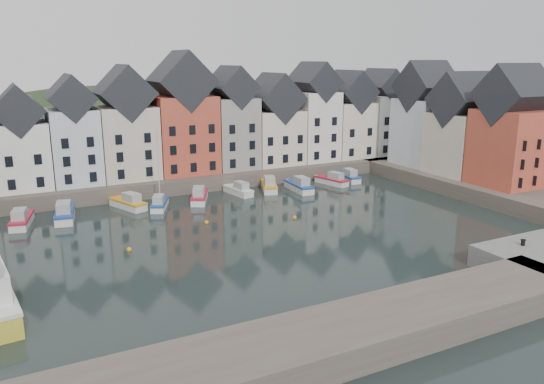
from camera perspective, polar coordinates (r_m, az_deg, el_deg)
ground at (r=56.37m, az=-0.37°, el=-5.05°), size 260.00×260.00×0.00m
far_quay at (r=83.02m, az=-9.77°, el=1.74°), size 90.00×16.00×2.00m
right_quay at (r=81.13m, az=22.60°, el=0.56°), size 14.00×54.00×2.00m
near_wall at (r=33.98m, az=1.41°, el=-16.92°), size 50.00×6.00×2.00m
hillside at (r=112.36m, az=-13.41°, el=-5.21°), size 153.60×70.40×64.00m
far_terrace at (r=80.85m, az=-7.38°, el=7.17°), size 72.37×8.16×17.78m
right_terrace at (r=82.36m, az=19.99°, el=6.59°), size 8.30×24.25×16.36m
mooring_buoys at (r=59.42m, az=-6.16°, el=-3.96°), size 20.50×5.50×0.50m
boat_a at (r=66.88m, az=-25.36°, el=-2.73°), size 3.09×6.31×2.32m
boat_b at (r=67.29m, az=-21.40°, el=-2.17°), size 3.14×6.94×2.57m
boat_c at (r=69.82m, az=-15.14°, el=-1.16°), size 3.93×6.33×2.33m
boat_d at (r=68.83m, az=-12.01°, el=-1.21°), size 3.70×5.63×10.34m
boat_e at (r=71.27m, az=-7.83°, el=-0.48°), size 4.25×6.38×2.36m
boat_f at (r=74.45m, az=-3.58°, el=0.20°), size 2.60×5.73×2.12m
boat_g at (r=76.63m, az=-0.31°, el=0.70°), size 4.13×6.56×2.41m
boat_h at (r=76.38m, az=2.96°, el=0.64°), size 2.39×6.45×2.43m
boat_i at (r=80.84m, az=6.52°, el=1.27°), size 3.08×5.88×2.16m
boat_j at (r=83.50m, az=8.15°, el=1.64°), size 2.32×5.92×2.22m
mooring_bollard at (r=53.60m, az=25.39°, el=-4.89°), size 0.48×0.48×0.56m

